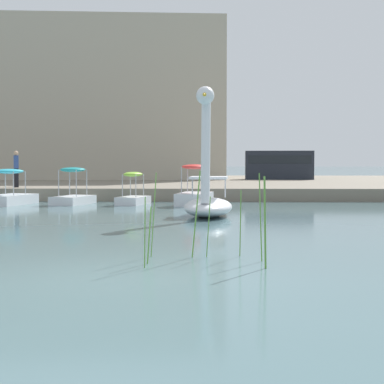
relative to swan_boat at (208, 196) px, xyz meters
The scene contains 11 objects.
ground_plane 9.79m from the swan_boat, 99.06° to the right, with size 605.90×605.90×0.00m, color slate.
shore_bank_far 21.18m from the swan_boat, 94.16° to the left, with size 111.64×27.91×0.57m, color slate.
swan_boat is the anchor object (origin of this frame).
pedal_boat_red 5.22m from the swan_boat, 95.75° to the left, with size 1.60×2.49×1.66m.
pedal_boat_lime 6.19m from the swan_boat, 119.76° to the left, with size 1.37×1.90×1.35m.
pedal_boat_teal 7.86m from the swan_boat, 135.51° to the left, with size 1.66×2.28×1.54m.
pedal_boat_cyan 9.73m from the swan_boat, 147.38° to the left, with size 1.92×2.57×1.47m.
person_on_path 12.31m from the swan_boat, 136.74° to the left, with size 0.27×0.25×1.71m.
parked_van 22.75m from the swan_boat, 77.05° to the left, with size 4.79×2.08×2.00m.
apartment_block 29.45m from the swan_boat, 112.09° to the left, with size 23.49×13.79×11.20m, color #B2A893.
reed_clump_foreground 8.44m from the swan_boat, 89.48° to the right, with size 1.99×1.23×1.57m.
Camera 1 is at (1.45, -8.60, 1.70)m, focal length 53.63 mm.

